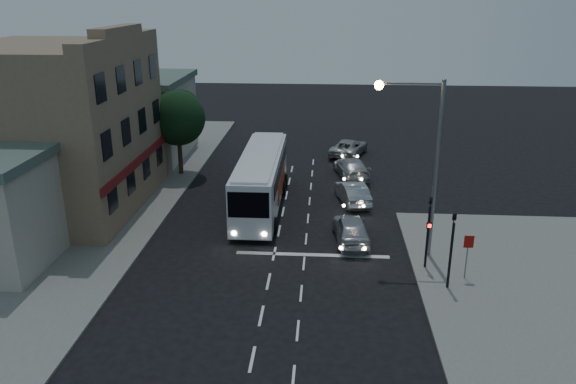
# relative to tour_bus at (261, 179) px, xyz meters

# --- Properties ---
(ground) EXTENTS (120.00, 120.00, 0.00)m
(ground) POSITION_rel_tour_bus_xyz_m (1.43, -8.64, -1.92)
(ground) COLOR black
(sidewalk_far) EXTENTS (12.00, 50.00, 0.12)m
(sidewalk_far) POSITION_rel_tour_bus_xyz_m (-11.57, -0.64, -1.86)
(sidewalk_far) COLOR slate
(sidewalk_far) RESTS_ON ground
(road_markings) EXTENTS (8.00, 30.55, 0.01)m
(road_markings) POSITION_rel_tour_bus_xyz_m (2.72, -5.34, -1.91)
(road_markings) COLOR silver
(road_markings) RESTS_ON ground
(tour_bus) EXTENTS (2.74, 11.59, 3.55)m
(tour_bus) POSITION_rel_tour_bus_xyz_m (0.00, 0.00, 0.00)
(tour_bus) COLOR white
(tour_bus) RESTS_ON ground
(car_suv) EXTENTS (2.15, 4.51, 1.49)m
(car_suv) POSITION_rel_tour_bus_xyz_m (5.49, -4.84, -1.17)
(car_suv) COLOR #ACADB6
(car_suv) RESTS_ON ground
(car_sedan_a) EXTENTS (2.39, 4.48, 1.40)m
(car_sedan_a) POSITION_rel_tour_bus_xyz_m (5.79, 1.23, -1.22)
(car_sedan_a) COLOR #B7B7B7
(car_sedan_a) RESTS_ON ground
(car_sedan_b) EXTENTS (2.86, 5.17, 1.42)m
(car_sedan_b) POSITION_rel_tour_bus_xyz_m (5.94, 6.76, -1.21)
(car_sedan_b) COLOR #B0B0B0
(car_sedan_b) RESTS_ON ground
(car_sedan_c) EXTENTS (3.70, 5.38, 1.37)m
(car_sedan_c) POSITION_rel_tour_bus_xyz_m (5.95, 12.57, -1.24)
(car_sedan_c) COLOR #ACACAC
(car_sedan_c) RESTS_ON ground
(traffic_signal_main) EXTENTS (0.25, 0.35, 4.10)m
(traffic_signal_main) POSITION_rel_tour_bus_xyz_m (9.03, -7.87, 0.50)
(traffic_signal_main) COLOR black
(traffic_signal_main) RESTS_ON sidewalk_near
(traffic_signal_side) EXTENTS (0.18, 0.15, 4.10)m
(traffic_signal_side) POSITION_rel_tour_bus_xyz_m (9.73, -9.84, 0.50)
(traffic_signal_side) COLOR black
(traffic_signal_side) RESTS_ON sidewalk_near
(regulatory_sign) EXTENTS (0.45, 0.12, 2.20)m
(regulatory_sign) POSITION_rel_tour_bus_xyz_m (10.73, -8.88, -0.32)
(regulatory_sign) COLOR slate
(regulatory_sign) RESTS_ON sidewalk_near
(streetlight) EXTENTS (3.32, 0.44, 9.00)m
(streetlight) POSITION_rel_tour_bus_xyz_m (8.78, -6.44, 3.81)
(streetlight) COLOR slate
(streetlight) RESTS_ON sidewalk_near
(main_building) EXTENTS (10.12, 12.00, 11.00)m
(main_building) POSITION_rel_tour_bus_xyz_m (-12.52, -0.64, 3.24)
(main_building) COLOR #775F4B
(main_building) RESTS_ON sidewalk_far
(low_building_north) EXTENTS (9.40, 9.40, 6.50)m
(low_building_north) POSITION_rel_tour_bus_xyz_m (-12.07, 11.36, 1.47)
(low_building_north) COLOR #A49E93
(low_building_north) RESTS_ON sidewalk_far
(street_tree) EXTENTS (4.00, 4.00, 6.20)m
(street_tree) POSITION_rel_tour_bus_xyz_m (-6.77, 6.38, 2.58)
(street_tree) COLOR black
(street_tree) RESTS_ON sidewalk_far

